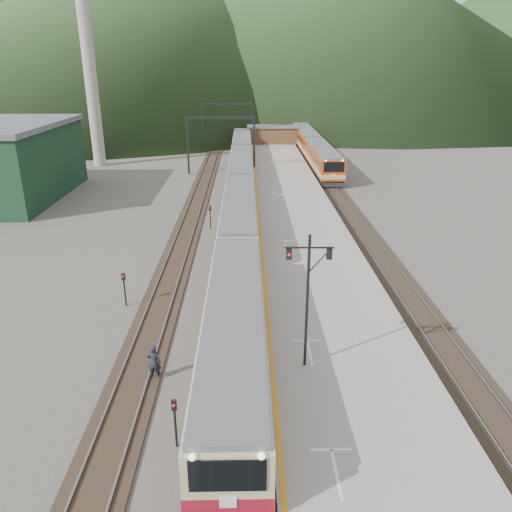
{
  "coord_description": "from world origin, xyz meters",
  "views": [
    {
      "loc": [
        0.65,
        -15.75,
        14.69
      ],
      "look_at": [
        1.3,
        17.13,
        2.0
      ],
      "focal_mm": 35.0,
      "sensor_mm": 36.0,
      "label": 1
    }
  ],
  "objects_px": {
    "main_train": "(240,190)",
    "signal_mast": "(308,288)",
    "worker": "(154,362)",
    "second_train": "(313,147)"
  },
  "relations": [
    {
      "from": "main_train",
      "to": "worker",
      "type": "bearing_deg",
      "value": -97.21
    },
    {
      "from": "main_train",
      "to": "signal_mast",
      "type": "height_order",
      "value": "signal_mast"
    },
    {
      "from": "signal_mast",
      "to": "second_train",
      "type": "bearing_deg",
      "value": 82.49
    },
    {
      "from": "signal_mast",
      "to": "worker",
      "type": "xyz_separation_m",
      "value": [
        -7.4,
        0.45,
        -4.14
      ]
    },
    {
      "from": "worker",
      "to": "signal_mast",
      "type": "bearing_deg",
      "value": -178.81
    },
    {
      "from": "worker",
      "to": "second_train",
      "type": "bearing_deg",
      "value": -99.59
    },
    {
      "from": "second_train",
      "to": "worker",
      "type": "bearing_deg",
      "value": -104.29
    },
    {
      "from": "signal_mast",
      "to": "worker",
      "type": "relative_size",
      "value": 3.54
    },
    {
      "from": "second_train",
      "to": "worker",
      "type": "xyz_separation_m",
      "value": [
        -15.47,
        -60.73,
        -1.15
      ]
    },
    {
      "from": "main_train",
      "to": "second_train",
      "type": "xyz_separation_m",
      "value": [
        11.5,
        29.35,
        0.05
      ]
    }
  ]
}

